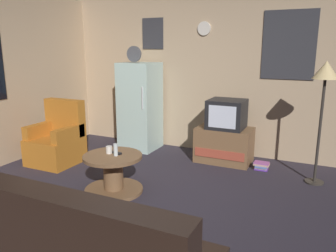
{
  "coord_description": "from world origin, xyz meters",
  "views": [
    {
      "loc": [
        1.82,
        -2.93,
        1.75
      ],
      "look_at": [
        0.01,
        0.9,
        0.75
      ],
      "focal_mm": 35.76,
      "sensor_mm": 36.0,
      "label": 1
    }
  ],
  "objects": [
    {
      "name": "coffee_table",
      "position": [
        -0.44,
        0.28,
        0.24
      ],
      "size": [
        0.72,
        0.72,
        0.47
      ],
      "color": "brown",
      "rests_on": "ground_plane"
    },
    {
      "name": "wine_glass",
      "position": [
        -0.39,
        0.27,
        0.55
      ],
      "size": [
        0.05,
        0.05,
        0.15
      ],
      "primitive_type": "cylinder",
      "color": "silver",
      "rests_on": "coffee_table"
    },
    {
      "name": "ground_plane",
      "position": [
        0.0,
        0.0,
        0.0
      ],
      "size": [
        12.0,
        12.0,
        0.0
      ],
      "primitive_type": "plane",
      "color": "#2D2833"
    },
    {
      "name": "tv_stand",
      "position": [
        0.48,
        1.96,
        0.27
      ],
      "size": [
        0.84,
        0.53,
        0.54
      ],
      "color": "brown",
      "rests_on": "ground_plane"
    },
    {
      "name": "remote_control",
      "position": [
        -0.43,
        0.34,
        0.49
      ],
      "size": [
        0.16,
        0.07,
        0.02
      ],
      "primitive_type": "cube",
      "rotation": [
        0.0,
        0.0,
        -0.19
      ],
      "color": "black",
      "rests_on": "coffee_table"
    },
    {
      "name": "mug_ceramic_white",
      "position": [
        -0.52,
        0.32,
        0.52
      ],
      "size": [
        0.08,
        0.08,
        0.09
      ],
      "primitive_type": "cylinder",
      "color": "silver",
      "rests_on": "coffee_table"
    },
    {
      "name": "book_stack",
      "position": [
        1.08,
        1.84,
        0.06
      ],
      "size": [
        0.22,
        0.16,
        0.11
      ],
      "color": "#6836B6",
      "rests_on": "ground_plane"
    },
    {
      "name": "armchair",
      "position": [
        -1.85,
        0.83,
        0.34
      ],
      "size": [
        0.68,
        0.68,
        0.96
      ],
      "color": "#B2661E",
      "rests_on": "ground_plane"
    },
    {
      "name": "fridge",
      "position": [
        -1.06,
        2.03,
        0.75
      ],
      "size": [
        0.6,
        0.62,
        1.77
      ],
      "color": "silver",
      "rests_on": "ground_plane"
    },
    {
      "name": "standing_lamp",
      "position": [
        1.8,
        1.65,
        1.36
      ],
      "size": [
        0.32,
        0.32,
        1.59
      ],
      "color": "#332D28",
      "rests_on": "ground_plane"
    },
    {
      "name": "wall_with_art",
      "position": [
        0.01,
        2.45,
        1.33
      ],
      "size": [
        5.2,
        0.12,
        2.66
      ],
      "color": "tan",
      "rests_on": "ground_plane"
    },
    {
      "name": "crt_tv",
      "position": [
        0.5,
        1.96,
        0.76
      ],
      "size": [
        0.54,
        0.51,
        0.44
      ],
      "color": "black",
      "rests_on": "tv_stand"
    }
  ]
}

